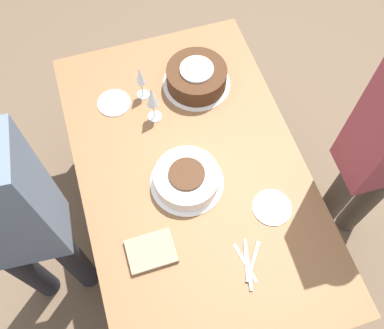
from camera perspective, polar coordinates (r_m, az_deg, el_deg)
The scene contains 11 objects.
ground_plane at distance 2.56m, azimuth 0.00°, elevation -8.05°, with size 12.00×12.00×0.00m, color brown.
dining_table at distance 1.97m, azimuth 0.00°, elevation -1.95°, with size 1.61×0.98×0.73m.
cake_center_white at distance 1.82m, azimuth -0.70°, elevation -1.88°, with size 0.32×0.32×0.09m.
cake_front_chocolate at distance 2.10m, azimuth 0.62°, elevation 11.58°, with size 0.33×0.33×0.12m.
wine_glass_near at distance 1.92m, azimuth -5.34°, elevation 8.81°, with size 0.07×0.07×0.22m.
wine_glass_far at distance 2.01m, azimuth -6.91°, elevation 11.47°, with size 0.06×0.06×0.20m.
dessert_plate_left at distance 1.84m, azimuth 10.62°, elevation -5.64°, with size 0.17×0.17×0.01m.
dessert_plate_right at distance 2.10m, azimuth -10.37°, elevation 8.09°, with size 0.16×0.16×0.01m.
fork_pile at distance 1.75m, azimuth 7.52°, elevation -12.92°, with size 0.20×0.11×0.01m.
napkin_stack at distance 1.75m, azimuth -5.46°, elevation -11.44°, with size 0.14×0.19×0.02m.
person_watching at distance 1.68m, azimuth -24.06°, elevation -7.06°, with size 0.25×0.42×1.61m.
Camera 1 is at (-0.81, 0.25, 2.41)m, focal length 40.00 mm.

